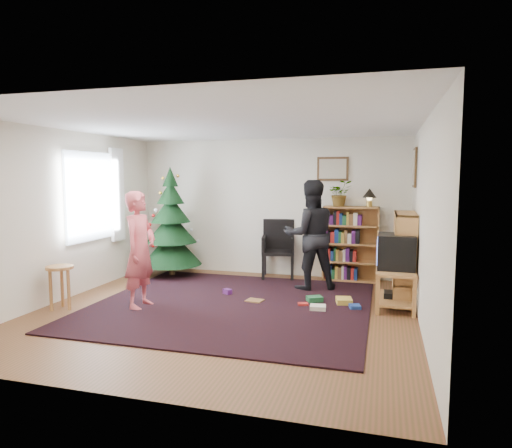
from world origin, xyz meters
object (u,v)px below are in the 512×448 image
(bookshelf_back, at_px, (351,243))
(crt_tv, at_px, (396,251))
(bookshelf_right, at_px, (404,256))
(armchair, at_px, (280,246))
(tv_stand, at_px, (395,284))
(table_lamp, at_px, (369,194))
(person_standing, at_px, (140,250))
(potted_plant, at_px, (340,193))
(picture_back, at_px, (333,169))
(person_by_chair, at_px, (310,235))
(christmas_tree, at_px, (171,231))
(picture_right, at_px, (415,168))
(stool, at_px, (60,276))

(bookshelf_back, distance_m, crt_tv, 1.67)
(bookshelf_right, relative_size, armchair, 1.25)
(tv_stand, bearing_deg, table_lamp, 105.78)
(crt_tv, relative_size, armchair, 0.53)
(person_standing, xyz_separation_m, potted_plant, (2.48, 2.47, 0.71))
(crt_tv, bearing_deg, table_lamp, 105.68)
(picture_back, height_order, person_standing, picture_back)
(person_by_chair, bearing_deg, christmas_tree, -29.08)
(bookshelf_back, relative_size, person_by_chair, 0.74)
(picture_right, relative_size, potted_plant, 1.34)
(picture_right, distance_m, table_lamp, 1.00)
(bookshelf_right, bearing_deg, person_standing, 110.47)
(picture_back, distance_m, christmas_tree, 3.11)
(crt_tv, bearing_deg, person_standing, -164.08)
(person_standing, bearing_deg, table_lamp, -48.72)
(picture_back, height_order, stool, picture_back)
(christmas_tree, bearing_deg, potted_plant, 9.56)
(picture_back, distance_m, armchair, 1.67)
(bookshelf_right, height_order, person_standing, person_standing)
(picture_right, height_order, armchair, picture_right)
(crt_tv, height_order, armchair, armchair)
(picture_right, distance_m, bookshelf_right, 1.41)
(tv_stand, bearing_deg, stool, -163.08)
(bookshelf_back, xyz_separation_m, person_by_chair, (-0.58, -0.79, 0.22))
(person_by_chair, distance_m, table_lamp, 1.34)
(stool, bearing_deg, person_by_chair, 33.47)
(stool, bearing_deg, tv_stand, 16.92)
(person_by_chair, bearing_deg, stool, 10.82)
(picture_back, relative_size, tv_stand, 0.59)
(stool, bearing_deg, picture_back, 41.70)
(picture_back, bearing_deg, crt_tv, -56.95)
(bookshelf_right, bearing_deg, armchair, 61.71)
(picture_back, xyz_separation_m, crt_tv, (1.07, -1.64, -1.16))
(crt_tv, distance_m, armchair, 2.48)
(christmas_tree, distance_m, person_standing, 2.04)
(armchair, bearing_deg, stool, -141.99)
(bookshelf_right, height_order, potted_plant, potted_plant)
(crt_tv, height_order, stool, crt_tv)
(christmas_tree, bearing_deg, person_by_chair, -6.43)
(stool, bearing_deg, picture_right, 25.80)
(bookshelf_right, distance_m, person_standing, 3.76)
(picture_back, bearing_deg, potted_plant, -43.06)
(crt_tv, bearing_deg, person_by_chair, 151.40)
(person_standing, bearing_deg, stool, 111.78)
(person_standing, height_order, person_by_chair, person_by_chair)
(picture_back, bearing_deg, table_lamp, -11.83)
(bookshelf_right, xyz_separation_m, crt_tv, (-0.12, -0.35, 0.12))
(stool, xyz_separation_m, person_standing, (1.02, 0.38, 0.34))
(tv_stand, bearing_deg, armchair, 143.32)
(picture_right, bearing_deg, potted_plant, 153.45)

